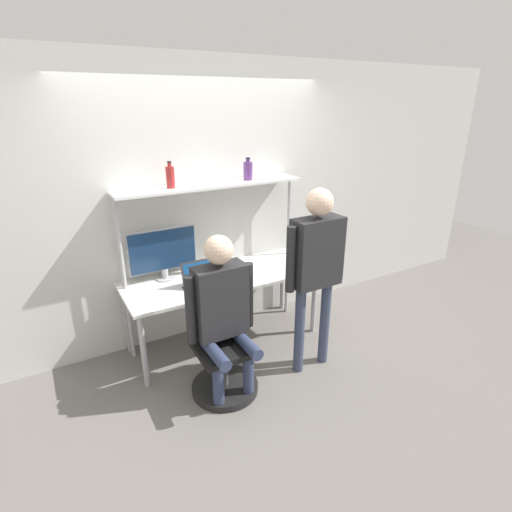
{
  "coord_description": "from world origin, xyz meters",
  "views": [
    {
      "loc": [
        -1.47,
        -2.82,
        2.29
      ],
      "look_at": [
        0.09,
        -0.1,
        1.08
      ],
      "focal_mm": 28.0,
      "sensor_mm": 36.0,
      "label": 1
    }
  ],
  "objects": [
    {
      "name": "ground_plane",
      "position": [
        0.0,
        0.0,
        0.0
      ],
      "size": [
        12.0,
        12.0,
        0.0
      ],
      "primitive_type": "plane",
      "color": "slate"
    },
    {
      "name": "wall_back",
      "position": [
        0.0,
        0.77,
        1.35
      ],
      "size": [
        8.0,
        0.06,
        2.7
      ],
      "color": "silver",
      "rests_on": "ground_plane"
    },
    {
      "name": "desk",
      "position": [
        0.0,
        0.38,
        0.66
      ],
      "size": [
        1.9,
        0.72,
        0.73
      ],
      "color": "silver",
      "rests_on": "ground_plane"
    },
    {
      "name": "shelf_unit",
      "position": [
        0.0,
        0.58,
        1.39
      ],
      "size": [
        1.8,
        0.3,
        1.58
      ],
      "color": "white",
      "rests_on": "ground_plane"
    },
    {
      "name": "monitor",
      "position": [
        -0.5,
        0.6,
        0.99
      ],
      "size": [
        0.64,
        0.18,
        0.49
      ],
      "color": "#B7B7BC",
      "rests_on": "desk"
    },
    {
      "name": "laptop",
      "position": [
        -0.26,
        0.25,
        0.79
      ],
      "size": [
        0.35,
        0.24,
        0.24
      ],
      "color": "#333338",
      "rests_on": "desk"
    },
    {
      "name": "cell_phone",
      "position": [
        -0.0,
        0.18,
        0.73
      ],
      "size": [
        0.07,
        0.15,
        0.01
      ],
      "color": "black",
      "rests_on": "desk"
    },
    {
      "name": "office_chair",
      "position": [
        -0.33,
        -0.26,
        0.27
      ],
      "size": [
        0.56,
        0.56,
        0.9
      ],
      "color": "black",
      "rests_on": "ground_plane"
    },
    {
      "name": "person_seated",
      "position": [
        -0.33,
        -0.31,
        0.81
      ],
      "size": [
        0.58,
        0.47,
        1.38
      ],
      "color": "#2D3856",
      "rests_on": "ground_plane"
    },
    {
      "name": "person_standing",
      "position": [
        0.51,
        -0.39,
        1.07
      ],
      "size": [
        0.6,
        0.22,
        1.66
      ],
      "color": "#38425B",
      "rests_on": "ground_plane"
    },
    {
      "name": "bottle_red",
      "position": [
        -0.38,
        0.58,
        1.68
      ],
      "size": [
        0.08,
        0.08,
        0.23
      ],
      "color": "maroon",
      "rests_on": "shelf_unit"
    },
    {
      "name": "bottle_purple",
      "position": [
        0.39,
        0.58,
        1.67
      ],
      "size": [
        0.09,
        0.09,
        0.21
      ],
      "color": "#593372",
      "rests_on": "shelf_unit"
    }
  ]
}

